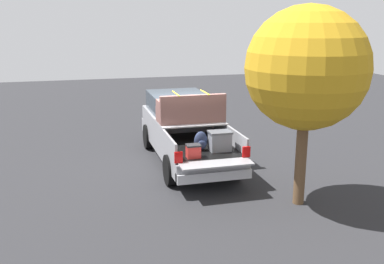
% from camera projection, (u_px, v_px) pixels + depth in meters
% --- Properties ---
extents(ground_plane, '(40.00, 40.00, 0.00)m').
position_uv_depth(ground_plane, '(187.00, 162.00, 13.58)').
color(ground_plane, '#262628').
extents(pickup_truck, '(6.05, 2.06, 2.23)m').
position_uv_depth(pickup_truck, '(184.00, 128.00, 13.70)').
color(pickup_truck, gray).
rests_on(pickup_truck, ground_plane).
extents(tree_background, '(2.78, 2.78, 4.62)m').
position_uv_depth(tree_background, '(307.00, 69.00, 9.75)').
color(tree_background, brown).
rests_on(tree_background, ground_plane).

